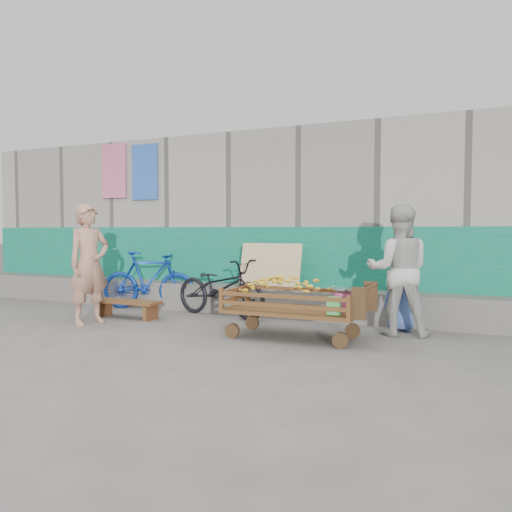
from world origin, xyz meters
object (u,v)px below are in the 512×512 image
at_px(woman, 399,270).
at_px(bicycle_dark, 220,288).
at_px(vendor_man, 89,264).
at_px(child, 401,297).
at_px(bicycle_blue, 149,280).
at_px(banana_cart, 290,296).
at_px(bench, 127,305).

bearing_deg(woman, bicycle_dark, -16.47).
height_order(vendor_man, child, vendor_man).
xyz_separation_m(woman, bicycle_blue, (-4.19, 0.42, -0.34)).
distance_m(woman, bicycle_dark, 2.76).
relative_size(vendor_man, bicycle_blue, 1.05).
relative_size(banana_cart, bicycle_dark, 1.05).
bearing_deg(woman, banana_cart, 20.36).
xyz_separation_m(bench, bicycle_blue, (-0.21, 0.85, 0.29)).
bearing_deg(banana_cart, vendor_man, -174.50).
bearing_deg(bench, bicycle_blue, 104.00).
height_order(banana_cart, vendor_man, vendor_man).
bearing_deg(bicycle_blue, bench, 178.94).
bearing_deg(bench, banana_cart, -6.22).
relative_size(vendor_man, child, 1.89).
distance_m(bench, bicycle_blue, 0.92).
relative_size(child, bicycle_blue, 0.55).
height_order(vendor_man, bicycle_blue, vendor_man).
bearing_deg(bench, woman, 6.24).
xyz_separation_m(banana_cart, bicycle_blue, (-2.98, 1.15, -0.03)).
bearing_deg(bicycle_blue, banana_cart, -126.18).
height_order(banana_cart, woman, woman).
bearing_deg(vendor_man, child, -56.17).
distance_m(woman, bicycle_blue, 4.23).
bearing_deg(bicycle_dark, banana_cart, -110.18).
xyz_separation_m(woman, bicycle_dark, (-2.73, 0.26, -0.38)).
xyz_separation_m(bench, woman, (3.98, 0.44, 0.64)).
bearing_deg(bicycle_dark, bicycle_blue, 96.99).
height_order(child, bicycle_blue, bicycle_blue).
height_order(bench, bicycle_blue, bicycle_blue).
relative_size(woman, bicycle_blue, 1.02).
bearing_deg(bicycle_dark, vendor_man, 144.68).
bearing_deg(vendor_man, bicycle_blue, 17.77).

